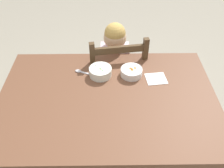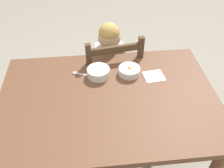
{
  "view_description": "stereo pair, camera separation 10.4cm",
  "coord_description": "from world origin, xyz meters",
  "px_view_note": "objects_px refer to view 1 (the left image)",
  "views": [
    {
      "loc": [
        0.01,
        -1.07,
        1.84
      ],
      "look_at": [
        0.03,
        0.06,
        0.81
      ],
      "focal_mm": 39.77,
      "sensor_mm": 36.0,
      "label": 1
    },
    {
      "loc": [
        -0.09,
        -1.07,
        1.84
      ],
      "look_at": [
        0.03,
        0.06,
        0.81
      ],
      "focal_mm": 39.77,
      "sensor_mm": 36.0,
      "label": 2
    }
  ],
  "objects_px": {
    "bowl_of_peas": "(100,72)",
    "spoon": "(81,72)",
    "dining_table": "(108,109)",
    "bowl_of_carrots": "(131,72)",
    "dining_chair": "(115,80)",
    "child_figure": "(115,63)"
  },
  "relations": [
    {
      "from": "dining_table",
      "to": "bowl_of_carrots",
      "type": "distance_m",
      "value": 0.29
    },
    {
      "from": "child_figure",
      "to": "bowl_of_peas",
      "type": "bearing_deg",
      "value": -109.55
    },
    {
      "from": "dining_table",
      "to": "bowl_of_carrots",
      "type": "bearing_deg",
      "value": 52.42
    },
    {
      "from": "dining_table",
      "to": "bowl_of_peas",
      "type": "distance_m",
      "value": 0.25
    },
    {
      "from": "dining_chair",
      "to": "child_figure",
      "type": "bearing_deg",
      "value": -128.9
    },
    {
      "from": "bowl_of_peas",
      "to": "bowl_of_carrots",
      "type": "relative_size",
      "value": 1.04
    },
    {
      "from": "dining_chair",
      "to": "spoon",
      "type": "relative_size",
      "value": 6.9
    },
    {
      "from": "bowl_of_peas",
      "to": "spoon",
      "type": "bearing_deg",
      "value": 166.22
    },
    {
      "from": "dining_table",
      "to": "dining_chair",
      "type": "height_order",
      "value": "dining_chair"
    },
    {
      "from": "dining_chair",
      "to": "spoon",
      "type": "height_order",
      "value": "dining_chair"
    },
    {
      "from": "dining_table",
      "to": "spoon",
      "type": "relative_size",
      "value": 9.96
    },
    {
      "from": "dining_table",
      "to": "bowl_of_carrots",
      "type": "height_order",
      "value": "bowl_of_carrots"
    },
    {
      "from": "dining_table",
      "to": "child_figure",
      "type": "xyz_separation_m",
      "value": [
        0.06,
        0.5,
        -0.01
      ]
    },
    {
      "from": "bowl_of_carrots",
      "to": "bowl_of_peas",
      "type": "bearing_deg",
      "value": -179.99
    },
    {
      "from": "bowl_of_carrots",
      "to": "spoon",
      "type": "xyz_separation_m",
      "value": [
        -0.34,
        0.03,
        -0.02
      ]
    },
    {
      "from": "spoon",
      "to": "dining_table",
      "type": "bearing_deg",
      "value": -53.07
    },
    {
      "from": "dining_table",
      "to": "bowl_of_peas",
      "type": "height_order",
      "value": "bowl_of_peas"
    },
    {
      "from": "dining_chair",
      "to": "bowl_of_carrots",
      "type": "distance_m",
      "value": 0.46
    },
    {
      "from": "dining_table",
      "to": "bowl_of_peas",
      "type": "bearing_deg",
      "value": 102.67
    },
    {
      "from": "spoon",
      "to": "bowl_of_carrots",
      "type": "bearing_deg",
      "value": -5.51
    },
    {
      "from": "dining_table",
      "to": "child_figure",
      "type": "relative_size",
      "value": 1.38
    },
    {
      "from": "dining_table",
      "to": "spoon",
      "type": "bearing_deg",
      "value": 126.93
    }
  ]
}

